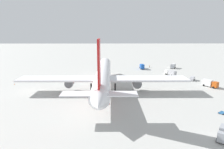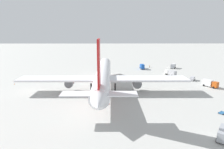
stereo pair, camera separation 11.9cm
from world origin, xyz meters
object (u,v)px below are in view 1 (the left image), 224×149
object	(u,v)px
service_truck_0	(210,83)
service_truck_2	(171,72)
traffic_cone_2	(14,84)
service_truck_1	(173,66)
service_truck_3	(142,66)
ground_worker_0	(173,77)
service_van	(192,78)
baggage_cart_0	(222,113)
traffic_cone_0	(36,78)
ground_worker_3	(149,66)
airliner	(103,76)

from	to	relation	value
service_truck_0	service_truck_2	world-z (taller)	service_truck_0
service_truck_2	traffic_cone_2	distance (m)	81.86
service_truck_1	service_truck_3	size ratio (longest dim) A/B	0.90
service_truck_1	ground_worker_0	size ratio (longest dim) A/B	3.39
service_truck_1	service_truck_2	distance (m)	22.47
service_truck_3	service_van	distance (m)	36.79
baggage_cart_0	ground_worker_0	xyz separation A→B (m)	(44.57, 1.16, 0.63)
service_truck_3	baggage_cart_0	size ratio (longest dim) A/B	2.40
service_truck_2	service_truck_3	world-z (taller)	service_truck_3
service_van	ground_worker_0	size ratio (longest dim) A/B	2.53
service_truck_0	traffic_cone_0	size ratio (longest dim) A/B	12.55
ground_worker_3	service_truck_2	bearing A→B (deg)	-161.77
baggage_cart_0	airliner	bearing A→B (deg)	57.81
service_truck_0	ground_worker_0	world-z (taller)	service_truck_0
service_truck_1	service_truck_2	bearing A→B (deg)	158.88
service_truck_1	traffic_cone_0	world-z (taller)	service_truck_1
ground_worker_3	airliner	bearing A→B (deg)	149.80
service_truck_3	service_van	xyz separation A→B (m)	(-30.19, -21.00, -0.71)
service_truck_0	service_truck_2	size ratio (longest dim) A/B	0.99
service_truck_0	traffic_cone_2	distance (m)	90.35
ground_worker_0	traffic_cone_2	xyz separation A→B (m)	(-11.80, 78.69, -0.62)
service_truck_2	ground_worker_3	xyz separation A→B (m)	(22.86, 7.53, -0.72)
service_truck_0	traffic_cone_0	xyz separation A→B (m)	(16.66, 84.68, -1.44)
airliner	traffic_cone_0	world-z (taller)	airliner
ground_worker_3	traffic_cone_2	world-z (taller)	ground_worker_3
service_truck_2	ground_worker_0	bearing A→B (deg)	172.75
service_van	baggage_cart_0	xyz separation A→B (m)	(-40.16, 7.41, -0.77)
traffic_cone_0	traffic_cone_2	size ratio (longest dim) A/B	1.00
service_van	ground_worker_0	xyz separation A→B (m)	(4.41, 8.57, -0.13)
service_truck_2	service_truck_0	bearing A→B (deg)	-155.37
traffic_cone_2	service_truck_2	bearing A→B (deg)	-76.58
baggage_cart_0	traffic_cone_2	bearing A→B (deg)	67.69
baggage_cart_0	traffic_cone_0	xyz separation A→B (m)	(45.25, 74.30, 0.01)
airliner	baggage_cart_0	distance (m)	44.71
service_van	traffic_cone_0	world-z (taller)	service_van
service_truck_3	ground_worker_3	xyz separation A→B (m)	(4.28, -5.82, -0.84)
ground_worker_0	airliner	bearing A→B (deg)	120.00
service_truck_0	service_truck_1	distance (m)	44.21
traffic_cone_0	service_truck_0	bearing A→B (deg)	-101.13
airliner	ground_worker_0	bearing A→B (deg)	-60.00
service_truck_2	service_van	world-z (taller)	service_truck_2
baggage_cart_0	ground_worker_3	distance (m)	75.04
baggage_cart_0	service_van	bearing A→B (deg)	-10.45
airliner	ground_worker_3	size ratio (longest dim) A/B	40.53
service_truck_3	baggage_cart_0	bearing A→B (deg)	-169.06
service_truck_1	ground_worker_3	xyz separation A→B (m)	(1.90, 15.63, -0.76)
service_truck_0	service_van	size ratio (longest dim) A/B	1.55
baggage_cart_0	service_truck_2	bearing A→B (deg)	0.27
service_truck_2	baggage_cart_0	bearing A→B (deg)	-179.73
service_truck_0	service_truck_1	xyz separation A→B (m)	(44.14, 2.53, -0.06)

